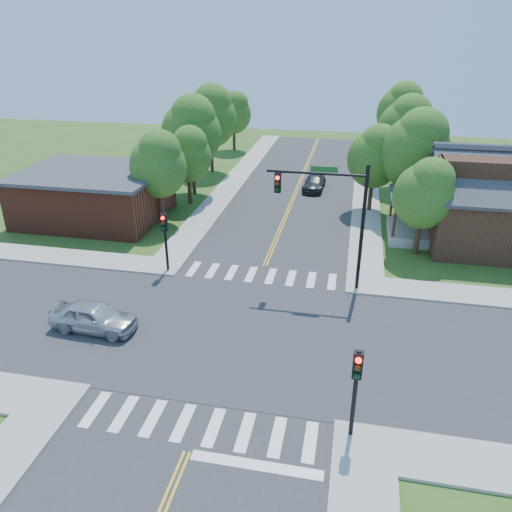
% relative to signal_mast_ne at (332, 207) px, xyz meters
% --- Properties ---
extents(ground, '(100.00, 100.00, 0.00)m').
position_rel_signal_mast_ne_xyz_m(ground, '(-3.91, -5.59, -4.85)').
color(ground, '#35591C').
rests_on(ground, ground).
extents(road_ns, '(10.00, 90.00, 0.04)m').
position_rel_signal_mast_ne_xyz_m(road_ns, '(-3.91, -5.59, -4.83)').
color(road_ns, '#2D2D30').
rests_on(road_ns, ground).
extents(road_ew, '(90.00, 10.00, 0.04)m').
position_rel_signal_mast_ne_xyz_m(road_ew, '(-3.91, -5.59, -4.83)').
color(road_ew, '#2D2D30').
rests_on(road_ew, ground).
extents(intersection_patch, '(10.20, 10.20, 0.06)m').
position_rel_signal_mast_ne_xyz_m(intersection_patch, '(-3.91, -5.59, -4.85)').
color(intersection_patch, '#2D2D30').
rests_on(intersection_patch, ground).
extents(sidewalk_ne, '(40.00, 40.00, 0.14)m').
position_rel_signal_mast_ne_xyz_m(sidewalk_ne, '(11.90, 10.23, -4.78)').
color(sidewalk_ne, '#9E9B93').
rests_on(sidewalk_ne, ground).
extents(sidewalk_nw, '(40.00, 40.00, 0.14)m').
position_rel_signal_mast_ne_xyz_m(sidewalk_nw, '(-19.73, 10.23, -4.78)').
color(sidewalk_nw, '#9E9B93').
rests_on(sidewalk_nw, ground).
extents(crosswalk_north, '(8.85, 2.00, 0.01)m').
position_rel_signal_mast_ne_xyz_m(crosswalk_north, '(-3.91, 0.61, -4.80)').
color(crosswalk_north, white).
rests_on(crosswalk_north, ground).
extents(crosswalk_south, '(8.85, 2.00, 0.01)m').
position_rel_signal_mast_ne_xyz_m(crosswalk_south, '(-3.91, -11.79, -4.80)').
color(crosswalk_south, white).
rests_on(crosswalk_south, ground).
extents(centerline, '(0.30, 90.00, 0.01)m').
position_rel_signal_mast_ne_xyz_m(centerline, '(-3.91, -5.59, -4.80)').
color(centerline, gold).
rests_on(centerline, ground).
extents(stop_bar, '(4.60, 0.45, 0.09)m').
position_rel_signal_mast_ne_xyz_m(stop_bar, '(-1.41, -13.19, -4.85)').
color(stop_bar, white).
rests_on(stop_bar, ground).
extents(signal_mast_ne, '(5.30, 0.42, 7.20)m').
position_rel_signal_mast_ne_xyz_m(signal_mast_ne, '(0.00, 0.00, 0.00)').
color(signal_mast_ne, black).
rests_on(signal_mast_ne, ground).
extents(signal_pole_se, '(0.34, 0.42, 3.80)m').
position_rel_signal_mast_ne_xyz_m(signal_pole_se, '(1.69, -11.21, -2.19)').
color(signal_pole_se, black).
rests_on(signal_pole_se, ground).
extents(signal_pole_nw, '(0.34, 0.42, 3.80)m').
position_rel_signal_mast_ne_xyz_m(signal_pole_nw, '(-9.51, -0.01, -2.19)').
color(signal_pole_nw, black).
rests_on(signal_pole_nw, ground).
extents(house_ne, '(13.05, 8.80, 7.11)m').
position_rel_signal_mast_ne_xyz_m(house_ne, '(11.19, 8.65, -1.52)').
color(house_ne, '#362012').
rests_on(house_ne, ground).
extents(building_nw, '(10.40, 8.40, 3.73)m').
position_rel_signal_mast_ne_xyz_m(building_nw, '(-18.11, 7.61, -2.97)').
color(building_nw, maroon).
rests_on(building_nw, ground).
extents(tree_e_a, '(3.77, 3.59, 6.42)m').
position_rel_signal_mast_ne_xyz_m(tree_e_a, '(5.43, 5.65, -0.65)').
color(tree_e_a, '#382314').
rests_on(tree_e_a, ground).
extents(tree_e_b, '(4.94, 4.69, 8.40)m').
position_rel_signal_mast_ne_xyz_m(tree_e_b, '(5.29, 11.96, 0.65)').
color(tree_e_b, '#382314').
rests_on(tree_e_b, ground).
extents(tree_e_c, '(4.88, 4.64, 8.30)m').
position_rel_signal_mast_ne_xyz_m(tree_e_c, '(5.12, 20.08, 0.58)').
color(tree_e_c, '#382314').
rests_on(tree_e_c, ground).
extents(tree_e_d, '(4.88, 4.64, 8.30)m').
position_rel_signal_mast_ne_xyz_m(tree_e_d, '(5.28, 29.79, 0.59)').
color(tree_e_d, '#382314').
rests_on(tree_e_d, ground).
extents(tree_w_a, '(4.11, 3.90, 6.98)m').
position_rel_signal_mast_ne_xyz_m(tree_w_a, '(-12.72, 7.60, -0.28)').
color(tree_w_a, '#382314').
rests_on(tree_w_a, ground).
extents(tree_w_b, '(5.01, 4.76, 8.52)m').
position_rel_signal_mast_ne_xyz_m(tree_w_b, '(-12.50, 14.66, 0.73)').
color(tree_w_b, '#382314').
rests_on(tree_w_b, ground).
extents(tree_w_c, '(5.03, 4.78, 8.55)m').
position_rel_signal_mast_ne_xyz_m(tree_w_c, '(-12.94, 21.88, 0.75)').
color(tree_w_c, '#382314').
rests_on(tree_w_c, ground).
extents(tree_w_d, '(3.98, 3.78, 6.76)m').
position_rel_signal_mast_ne_xyz_m(tree_w_d, '(-12.95, 31.24, -0.42)').
color(tree_w_d, '#382314').
rests_on(tree_w_d, ground).
extents(tree_house, '(4.07, 3.86, 6.91)m').
position_rel_signal_mast_ne_xyz_m(tree_house, '(2.49, 13.22, -0.32)').
color(tree_house, '#382314').
rests_on(tree_house, ground).
extents(tree_bldg, '(3.80, 3.61, 6.45)m').
position_rel_signal_mast_ne_xyz_m(tree_bldg, '(-12.06, 12.22, -0.63)').
color(tree_bldg, '#382314').
rests_on(tree_bldg, ground).
extents(car_silver, '(2.17, 4.44, 1.45)m').
position_rel_signal_mast_ne_xyz_m(car_silver, '(-10.80, -6.64, -4.12)').
color(car_silver, silver).
rests_on(car_silver, ground).
extents(car_dgrey, '(2.10, 4.47, 1.26)m').
position_rel_signal_mast_ne_xyz_m(car_dgrey, '(-2.41, 17.97, -4.22)').
color(car_dgrey, '#27292B').
rests_on(car_dgrey, ground).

